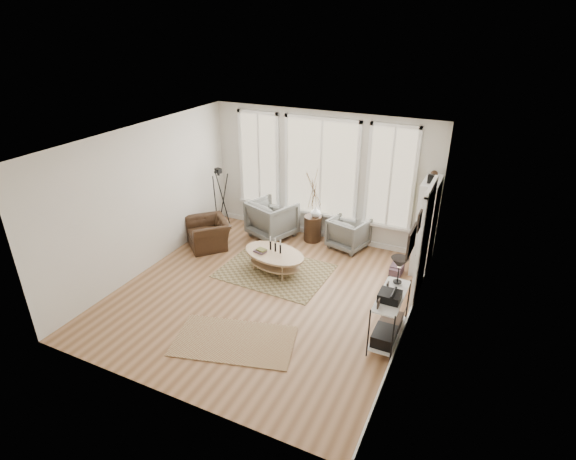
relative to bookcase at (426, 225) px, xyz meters
The scene contains 17 objects.
room 3.30m from the bookcase, 137.70° to the right, with size 5.50×5.54×2.90m.
bay_window 2.57m from the bookcase, 168.63° to the left, with size 4.14×0.12×2.24m.
door 1.10m from the bookcase, 82.91° to the right, with size 0.09×1.06×2.22m.
bookcase is the anchor object (origin of this frame).
low_shelf 2.56m from the bookcase, 91.28° to the right, with size 0.38×1.08×1.30m.
wall_art 2.66m from the bookcase, 86.75° to the right, with size 0.04×0.88×0.44m.
rug_main 3.13m from the bookcase, 151.65° to the right, with size 2.12×1.59×0.01m, color brown.
rug_runner 4.36m from the bookcase, 121.59° to the right, with size 1.89×1.05×0.01m, color brown.
coffee_table 3.07m from the bookcase, 152.13° to the right, with size 1.48×1.10×0.61m.
armchair_left 3.46m from the bookcase, behind, with size 0.93×0.95×0.87m, color slate.
armchair_right 1.75m from the bookcase, behind, with size 0.75×0.77×0.70m, color slate.
side_table 2.50m from the bookcase, behind, with size 0.40×0.40×1.67m.
vase 2.45m from the bookcase, behind, with size 0.23×0.23×0.24m, color silver.
accent_chair 4.64m from the bookcase, 166.91° to the right, with size 0.95×0.83×0.62m, color #321F12.
tripod_camera 4.70m from the bookcase, behind, with size 0.54×0.54×1.53m.
book_stack_near 1.03m from the bookcase, 133.30° to the right, with size 0.23×0.30×0.19m, color brown.
book_stack_far 1.09m from the bookcase, 126.43° to the right, with size 0.21×0.27×0.17m, color brown.
Camera 1 is at (3.41, -6.16, 4.69)m, focal length 28.00 mm.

